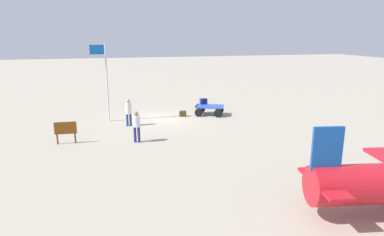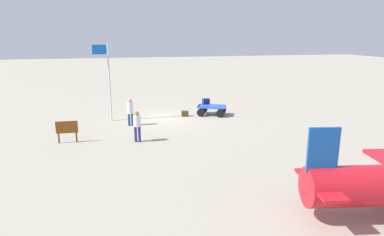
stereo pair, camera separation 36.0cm
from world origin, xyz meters
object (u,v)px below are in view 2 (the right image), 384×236
at_px(suitcase_navy, 185,114).
at_px(flagpole, 107,75).
at_px(worker_lead, 137,124).
at_px(suitcase_tan, 206,101).
at_px(luggage_cart, 212,108).
at_px(signboard, 67,129).
at_px(worker_trailing, 130,110).

relative_size(suitcase_navy, flagpole, 0.10).
bearing_deg(flagpole, worker_lead, 106.22).
bearing_deg(suitcase_tan, luggage_cart, 105.95).
relative_size(suitcase_tan, worker_lead, 0.30).
height_order(luggage_cart, suitcase_tan, suitcase_tan).
xyz_separation_m(worker_lead, flagpole, (1.39, -4.77, 1.95)).
height_order(luggage_cart, suitcase_navy, luggage_cart).
distance_m(suitcase_tan, signboard, 9.89).
bearing_deg(luggage_cart, signboard, 24.76).
relative_size(suitcase_tan, worker_trailing, 0.29).
bearing_deg(luggage_cart, flagpole, -0.16).
height_order(suitcase_navy, worker_trailing, worker_trailing).
xyz_separation_m(luggage_cart, signboard, (8.85, 4.08, 0.27)).
bearing_deg(worker_lead, suitcase_navy, -126.30).
bearing_deg(suitcase_navy, worker_trailing, 22.71).
relative_size(worker_trailing, signboard, 1.47).
xyz_separation_m(suitcase_navy, signboard, (7.01, 4.15, 0.56)).
distance_m(worker_lead, signboard, 3.54).
relative_size(suitcase_tan, flagpole, 0.10).
bearing_deg(signboard, worker_trailing, -141.90).
bearing_deg(worker_trailing, flagpole, -50.36).
bearing_deg(worker_lead, flagpole, -73.78).
height_order(suitcase_tan, suitcase_navy, suitcase_tan).
xyz_separation_m(worker_trailing, signboard, (3.33, 2.61, -0.24)).
relative_size(flagpole, signboard, 4.30).
bearing_deg(worker_lead, signboard, -10.86).
height_order(worker_lead, worker_trailing, worker_trailing).
distance_m(luggage_cart, worker_trailing, 5.74).
bearing_deg(luggage_cart, worker_lead, 41.45).
bearing_deg(worker_trailing, suitcase_tan, -157.80).
distance_m(worker_lead, worker_trailing, 3.28).
distance_m(worker_trailing, signboard, 4.23).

